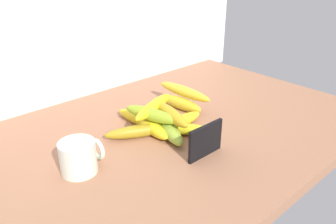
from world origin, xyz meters
The scene contains 15 objects.
counter_top centered at (0.00, 0.00, 1.50)cm, with size 110.00×76.00×3.00cm, color #A16B4C.
chalkboard_sign centered at (-7.03, -15.33, 6.86)cm, with size 11.00×1.80×8.40cm.
coffee_mug centered at (-32.89, -0.61, 6.81)cm, with size 9.80×8.30×7.61cm.
banana_0 centered at (-13.23, 2.92, 4.74)cm, with size 18.53×3.48×3.48cm, color #A2881D.
banana_1 centered at (-6.76, -1.70, 5.08)cm, with size 18.36×4.17×4.17cm, color #95B436.
banana_2 centered at (-8.59, 8.37, 4.65)cm, with size 17.93×3.30×3.30cm, color yellow.
banana_3 centered at (-5.63, 4.99, 5.19)cm, with size 16.62×4.39×4.39cm, color yellow.
banana_4 centered at (-9.30, 2.20, 4.88)cm, with size 15.23×3.75×3.75cm, color yellow.
banana_5 centered at (-2.68, -4.99, 4.61)cm, with size 17.75×3.22×3.22cm, color yellow.
banana_6 centered at (-1.78, -0.71, 4.78)cm, with size 17.41×3.57×3.57cm, color yellow.
banana_7 centered at (7.75, 7.97, 4.92)cm, with size 15.54×3.83×3.83cm, color gold.
banana_8 centered at (-6.02, 5.07, 9.09)cm, with size 18.86×3.40×3.40cm, color yellow.
banana_9 centered at (9.20, 8.36, 8.50)cm, with size 20.76×3.35×3.35cm, color yellow.
banana_10 centered at (-5.55, -1.80, 8.90)cm, with size 15.97×3.46×3.46cm, color gold.
banana_11 centered at (-9.15, 2.43, 8.58)cm, with size 16.78×3.65×3.65cm, color #95B528.
Camera 1 is at (-62.53, -62.75, 49.25)cm, focal length 36.99 mm.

